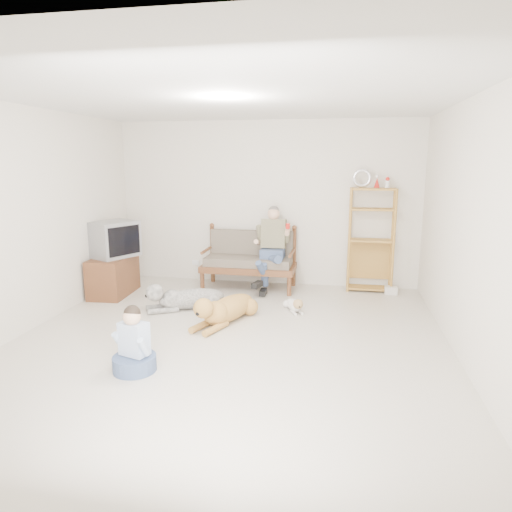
% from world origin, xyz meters
% --- Properties ---
extents(floor, '(5.50, 5.50, 0.00)m').
position_xyz_m(floor, '(0.00, 0.00, 0.00)').
color(floor, beige).
rests_on(floor, ground).
extents(ceiling, '(5.50, 5.50, 0.00)m').
position_xyz_m(ceiling, '(0.00, 0.00, 2.70)').
color(ceiling, silver).
rests_on(ceiling, ground).
extents(wall_back, '(5.00, 0.00, 5.00)m').
position_xyz_m(wall_back, '(0.00, 2.75, 1.35)').
color(wall_back, beige).
rests_on(wall_back, ground).
extents(wall_front, '(5.00, 0.00, 5.00)m').
position_xyz_m(wall_front, '(0.00, -2.75, 1.35)').
color(wall_front, beige).
rests_on(wall_front, ground).
extents(wall_left, '(0.00, 5.50, 5.50)m').
position_xyz_m(wall_left, '(-2.50, 0.00, 1.35)').
color(wall_left, beige).
rests_on(wall_left, ground).
extents(wall_right, '(0.00, 5.50, 5.50)m').
position_xyz_m(wall_right, '(2.50, 0.00, 1.35)').
color(wall_right, beige).
rests_on(wall_right, ground).
extents(loveseat, '(1.51, 0.71, 0.95)m').
position_xyz_m(loveseat, '(-0.21, 2.39, 0.49)').
color(loveseat, brown).
rests_on(loveseat, ground).
extents(man, '(0.51, 0.73, 1.19)m').
position_xyz_m(man, '(0.15, 2.21, 0.62)').
color(man, '#465581').
rests_on(man, loveseat).
extents(etagere, '(0.73, 0.32, 1.93)m').
position_xyz_m(etagere, '(1.71, 2.55, 0.84)').
color(etagere, '#B07D37').
rests_on(etagere, ground).
extents(book_stack, '(0.19, 0.14, 0.12)m').
position_xyz_m(book_stack, '(2.05, 2.41, 0.06)').
color(book_stack, white).
rests_on(book_stack, ground).
extents(tv_stand, '(0.55, 0.92, 0.60)m').
position_xyz_m(tv_stand, '(-2.23, 1.61, 0.30)').
color(tv_stand, brown).
rests_on(tv_stand, ground).
extents(crt_tv, '(0.76, 0.82, 0.55)m').
position_xyz_m(crt_tv, '(-2.19, 1.64, 0.87)').
color(crt_tv, gray).
rests_on(crt_tv, tv_stand).
extents(wall_outlet, '(0.12, 0.02, 0.08)m').
position_xyz_m(wall_outlet, '(-1.25, 2.73, 0.30)').
color(wall_outlet, silver).
rests_on(wall_outlet, ground).
extents(golden_retriever, '(0.69, 1.38, 0.44)m').
position_xyz_m(golden_retriever, '(-0.21, 0.68, 0.18)').
color(golden_retriever, '#C08542').
rests_on(golden_retriever, ground).
extents(shaggy_dog, '(1.18, 0.80, 0.40)m').
position_xyz_m(shaggy_dog, '(-0.90, 1.10, 0.16)').
color(shaggy_dog, silver).
rests_on(shaggy_dog, ground).
extents(terrier, '(0.31, 0.53, 0.21)m').
position_xyz_m(terrier, '(0.64, 1.29, 0.09)').
color(terrier, white).
rests_on(terrier, ground).
extents(child, '(0.43, 0.43, 0.68)m').
position_xyz_m(child, '(-0.74, -0.82, 0.24)').
color(child, '#465581').
rests_on(child, ground).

